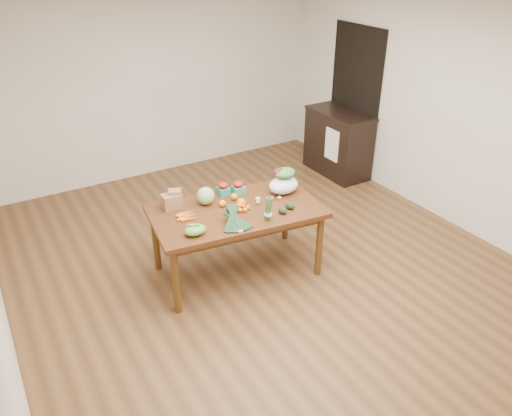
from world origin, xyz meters
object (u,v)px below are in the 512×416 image
cabinet (338,143)px  salad_bag (284,182)px  dining_table (237,241)px  mandarin_cluster (240,206)px  paper_bag (172,200)px  kale_bunch (236,220)px  asparagus_bundle (268,209)px  cabbage (206,196)px

cabinet → salad_bag: salad_bag is taller
dining_table → mandarin_cluster: (0.03, -0.03, 0.41)m
dining_table → paper_bag: size_ratio=6.71×
mandarin_cluster → kale_bunch: bearing=-124.7°
dining_table → kale_bunch: kale_bunch is taller
mandarin_cluster → asparagus_bundle: bearing=-67.5°
dining_table → paper_bag: (-0.53, 0.36, 0.46)m
kale_bunch → dining_table: bearing=69.0°
dining_table → kale_bunch: (-0.17, -0.31, 0.45)m
salad_bag → cabbage: bearing=166.2°
cabbage → salad_bag: size_ratio=0.55×
dining_table → asparagus_bundle: (0.16, -0.35, 0.50)m
salad_bag → cabinet: bearing=36.2°
cabbage → asparagus_bundle: bearing=-58.6°
mandarin_cluster → salad_bag: 0.59m
kale_bunch → asparagus_bundle: size_ratio=1.60×
paper_bag → cabbage: cabbage is taller
cabbage → mandarin_cluster: 0.37m
dining_table → paper_bag: paper_bag is taller
paper_bag → dining_table: bearing=-33.8°
mandarin_cluster → salad_bag: (0.57, 0.09, 0.09)m
dining_table → asparagus_bundle: size_ratio=6.71×
cabbage → asparagus_bundle: asparagus_bundle is taller
salad_bag → mandarin_cluster: bearing=-171.6°
asparagus_bundle → salad_bag: same height
cabinet → asparagus_bundle: asparagus_bundle is taller
cabinet → cabbage: cabinet is taller
cabinet → cabbage: bearing=-156.2°
dining_table → salad_bag: salad_bag is taller
kale_bunch → salad_bag: salad_bag is taller
dining_table → asparagus_bundle: bearing=-58.0°
dining_table → kale_bunch: 0.58m
dining_table → salad_bag: (0.60, 0.06, 0.50)m
paper_bag → cabbage: (0.32, -0.10, 0.00)m
cabinet → dining_table: bearing=-150.0°
salad_bag → asparagus_bundle: bearing=-137.7°
cabbage → mandarin_cluster: size_ratio=1.00×
cabinet → paper_bag: 3.25m
paper_bag → asparagus_bundle: 0.99m
salad_bag → kale_bunch: bearing=-154.5°
cabinet → asparagus_bundle: size_ratio=4.08×
cabinet → salad_bag: size_ratio=3.11×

